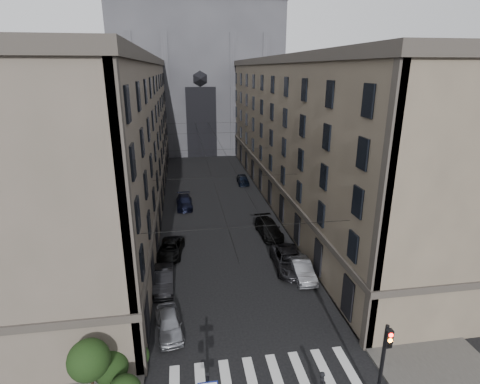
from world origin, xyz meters
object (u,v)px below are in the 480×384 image
traffic_light_right (384,358)px  car_right_midfar (269,228)px  car_left_midnear (163,279)px  car_left_near (169,323)px  car_right_near (301,269)px  car_left_far (184,202)px  car_right_midnear (289,260)px  gothic_tower (197,67)px  car_left_midfar (171,249)px  car_right_far (243,180)px

traffic_light_right → car_right_midfar: size_ratio=0.96×
car_left_midnear → car_left_near: bearing=-85.0°
car_right_near → traffic_light_right: bearing=-89.0°
car_left_far → car_right_near: car_right_near is taller
car_right_near → car_left_near: bearing=-152.6°
car_left_near → car_right_midnear: 12.82m
gothic_tower → car_left_midnear: gothic_tower is taller
car_left_near → traffic_light_right: bearing=-42.4°
car_left_far → car_left_midfar: bearing=-98.0°
car_left_midnear → car_right_near: 11.85m
gothic_tower → car_left_midfar: 56.66m
gothic_tower → car_right_near: (5.65, -59.60, -17.04)m
car_right_far → car_left_near: bearing=-105.4°
car_left_midfar → car_right_midfar: car_right_midfar is taller
traffic_light_right → car_left_near: traffic_light_right is taller
car_left_far → car_right_near: (9.85, -19.07, 0.04)m
car_left_near → car_left_midnear: 5.76m
traffic_light_right → car_right_midnear: 15.30m
car_left_near → car_left_midfar: (-0.11, 11.45, -0.04)m
car_right_midfar → car_right_far: 19.33m
gothic_tower → car_right_midfar: gothic_tower is taller
gothic_tower → car_right_near: gothic_tower is taller
car_left_near → car_right_far: car_left_near is taller
traffic_light_right → car_left_near: 13.94m
car_left_far → car_right_midfar: size_ratio=0.92×
car_left_midfar → car_right_far: car_right_far is taller
car_right_midfar → car_right_near: bearing=-88.2°
traffic_light_right → car_left_midnear: bearing=130.9°
car_left_midnear → car_right_far: size_ratio=1.11×
car_left_midfar → car_left_far: car_left_far is taller
car_left_midfar → car_right_far: bearing=72.1°
car_left_far → car_right_midnear: bearing=-63.5°
gothic_tower → car_right_near: bearing=-84.6°
traffic_light_right → car_left_midfar: bearing=120.4°
car_right_midnear → car_left_far: bearing=120.5°
car_left_midfar → car_right_midfar: bearing=24.3°
car_left_far → car_right_far: car_left_far is taller
car_right_near → car_right_midfar: 9.03m
car_left_midfar → car_right_near: car_right_near is taller
car_left_near → car_left_midnear: (-0.59, 5.73, 0.05)m
car_left_far → car_right_midnear: car_right_midnear is taller
traffic_light_right → gothic_tower: bearing=94.4°
car_right_midfar → gothic_tower: bearing=91.9°
car_left_midnear → car_right_far: bearing=67.2°
traffic_light_right → car_right_far: 41.83m
car_left_midfar → car_right_near: 12.81m
car_left_midfar → car_right_midfar: (10.54, 3.10, 0.11)m
car_left_far → car_right_far: (9.34, 9.24, -0.01)m
car_left_midnear → car_left_far: size_ratio=0.93×
traffic_light_right → car_right_far: (-0.46, 41.75, -2.57)m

